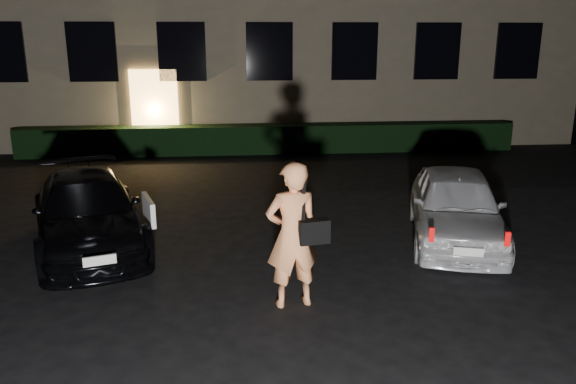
{
  "coord_description": "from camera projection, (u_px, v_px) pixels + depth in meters",
  "views": [
    {
      "loc": [
        -1.07,
        -6.42,
        3.41
      ],
      "look_at": [
        -0.28,
        2.0,
        1.08
      ],
      "focal_mm": 35.0,
      "sensor_mm": 36.0,
      "label": 1
    }
  ],
  "objects": [
    {
      "name": "ground",
      "position": [
        324.0,
        314.0,
        7.16
      ],
      "size": [
        80.0,
        80.0,
        0.0
      ],
      "primitive_type": "plane",
      "color": "black",
      "rests_on": "ground"
    },
    {
      "name": "hedge",
      "position": [
        271.0,
        139.0,
        17.12
      ],
      "size": [
        15.0,
        0.7,
        0.85
      ],
      "primitive_type": "cube",
      "color": "black",
      "rests_on": "ground"
    },
    {
      "name": "sedan",
      "position": [
        88.0,
        212.0,
        9.4
      ],
      "size": [
        2.82,
        4.4,
        1.19
      ],
      "rotation": [
        0.0,
        0.0,
        0.31
      ],
      "color": "black",
      "rests_on": "ground"
    },
    {
      "name": "hatch",
      "position": [
        456.0,
        206.0,
        9.63
      ],
      "size": [
        2.4,
        3.92,
        1.25
      ],
      "rotation": [
        0.0,
        0.0,
        -0.27
      ],
      "color": "silver",
      "rests_on": "ground"
    },
    {
      "name": "man",
      "position": [
        293.0,
        235.0,
        7.18
      ],
      "size": [
        0.86,
        0.59,
        1.94
      ],
      "rotation": [
        0.0,
        0.0,
        3.34
      ],
      "color": "#F5965A",
      "rests_on": "ground"
    }
  ]
}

